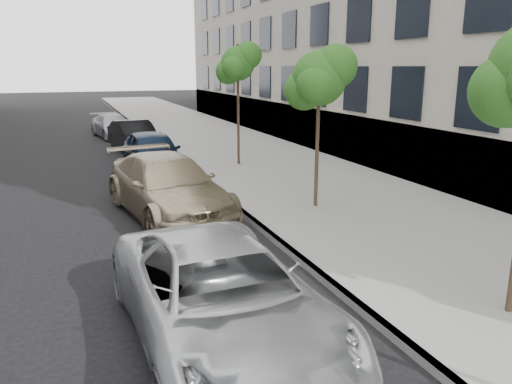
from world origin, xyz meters
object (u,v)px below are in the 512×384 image
tree_far (238,64)px  minivan (221,297)px  tree_mid (320,78)px  sedan_black (135,136)px  sedan_blue (153,152)px  sedan_rear (113,126)px  suv (168,186)px

tree_far → minivan: size_ratio=0.87×
tree_mid → sedan_black: (-3.33, 11.61, -2.83)m
minivan → sedan_blue: bearing=83.3°
minivan → sedan_blue: (1.08, 12.17, 0.04)m
sedan_rear → sedan_blue: bearing=-97.1°
tree_far → sedan_blue: tree_far is taller
minivan → sedan_black: bearing=84.8°
sedan_blue → sedan_black: bearing=89.4°
tree_mid → suv: tree_mid is taller
minivan → tree_mid: bearing=50.1°
tree_far → sedan_rear: 11.73m
suv → sedan_rear: (0.08, 16.12, -0.16)m
tree_mid → suv: bearing=165.9°
minivan → suv: bearing=83.7°
tree_far → sedan_blue: (-3.34, 0.07, -3.16)m
sedan_black → sedan_rear: bearing=86.2°
tree_far → sedan_black: tree_far is taller
tree_far → sedan_rear: (-3.79, 10.59, -3.31)m
tree_mid → tree_far: bearing=90.0°
sedan_black → sedan_rear: 5.50m
sedan_black → sedan_blue: bearing=-98.8°
minivan → suv: (0.55, 6.58, 0.05)m
minivan → sedan_blue: size_ratio=1.16×
tree_mid → sedan_rear: 17.75m
sedan_blue → sedan_black: size_ratio=1.06×
tree_far → sedan_rear: bearing=109.7°
suv → minivan: bearing=-103.4°
tree_mid → minivan: size_ratio=0.81×
tree_mid → sedan_black: 12.41m
tree_mid → tree_far: 6.51m
tree_far → sedan_black: bearing=123.1°
suv → sedan_rear: suv is taller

